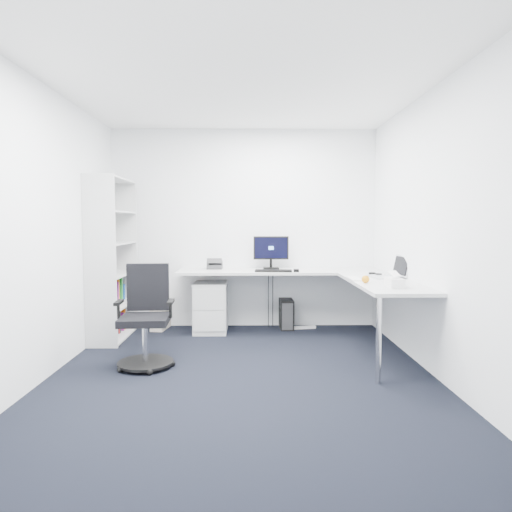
{
  "coord_description": "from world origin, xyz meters",
  "views": [
    {
      "loc": [
        0.07,
        -4.18,
        1.43
      ],
      "look_at": [
        0.15,
        1.05,
        1.05
      ],
      "focal_mm": 32.0,
      "sensor_mm": 36.0,
      "label": 1
    }
  ],
  "objects_px": {
    "task_chair": "(145,317)",
    "laptop": "(383,266)",
    "monitor": "(271,252)",
    "l_desk": "(288,305)",
    "bookshelf": "(112,259)"
  },
  "relations": [
    {
      "from": "bookshelf",
      "to": "task_chair",
      "type": "bearing_deg",
      "value": -60.6
    },
    {
      "from": "laptop",
      "to": "l_desk",
      "type": "bearing_deg",
      "value": 146.09
    },
    {
      "from": "task_chair",
      "to": "laptop",
      "type": "bearing_deg",
      "value": 10.42
    },
    {
      "from": "monitor",
      "to": "laptop",
      "type": "relative_size",
      "value": 1.28
    },
    {
      "from": "l_desk",
      "to": "task_chair",
      "type": "height_order",
      "value": "task_chair"
    },
    {
      "from": "monitor",
      "to": "laptop",
      "type": "height_order",
      "value": "monitor"
    },
    {
      "from": "l_desk",
      "to": "laptop",
      "type": "xyz_separation_m",
      "value": [
        1.02,
        -0.52,
        0.54
      ]
    },
    {
      "from": "bookshelf",
      "to": "task_chair",
      "type": "distance_m",
      "value": 1.44
    },
    {
      "from": "l_desk",
      "to": "laptop",
      "type": "height_order",
      "value": "laptop"
    },
    {
      "from": "bookshelf",
      "to": "laptop",
      "type": "distance_m",
      "value": 3.24
    },
    {
      "from": "monitor",
      "to": "laptop",
      "type": "distance_m",
      "value": 1.57
    },
    {
      "from": "task_chair",
      "to": "laptop",
      "type": "height_order",
      "value": "laptop"
    },
    {
      "from": "task_chair",
      "to": "laptop",
      "type": "relative_size",
      "value": 2.77
    },
    {
      "from": "l_desk",
      "to": "bookshelf",
      "type": "xyz_separation_m",
      "value": [
        -2.17,
        0.05,
        0.58
      ]
    },
    {
      "from": "l_desk",
      "to": "monitor",
      "type": "bearing_deg",
      "value": 111.08
    }
  ]
}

